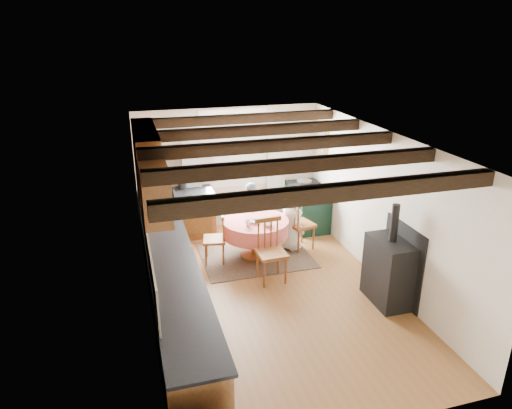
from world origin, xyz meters
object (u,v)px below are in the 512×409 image
object	(u,v)px
chair_left	(214,238)
cup	(248,223)
cast_iron_stove	(391,254)
child_right	(291,220)
aga_range	(308,206)
chair_near	(272,251)
dining_table	(255,238)
child_far	(251,211)
chair_right	(301,222)

from	to	relation	value
chair_left	cup	size ratio (longest dim) A/B	8.48
cast_iron_stove	child_right	bearing A→B (deg)	110.39
aga_range	chair_near	bearing A→B (deg)	-126.51
dining_table	aga_range	world-z (taller)	aga_range
dining_table	chair_left	world-z (taller)	chair_left
dining_table	cast_iron_stove	world-z (taller)	cast_iron_stove
child_far	child_right	xyz separation A→B (m)	(0.59, -0.62, 0.00)
child_right	cup	size ratio (longest dim) A/B	10.68
chair_left	cast_iron_stove	size ratio (longest dim) A/B	0.59
chair_right	child_far	bearing A→B (deg)	34.62
chair_right	aga_range	size ratio (longest dim) A/B	1.04
child_far	cup	distance (m)	1.02
cast_iron_stove	chair_right	bearing A→B (deg)	106.18
chair_near	cup	world-z (taller)	chair_near
chair_left	dining_table	bearing A→B (deg)	101.96
aga_range	child_right	distance (m)	1.05
child_right	chair_near	bearing A→B (deg)	126.45
chair_right	aga_range	xyz separation A→B (m)	(0.48, 0.84, -0.06)
chair_left	aga_range	xyz separation A→B (m)	(2.09, 0.93, -0.00)
cast_iron_stove	cup	bearing A→B (deg)	133.99
chair_right	child_right	world-z (taller)	child_right
cast_iron_stove	child_far	distance (m)	3.00
child_far	chair_near	bearing A→B (deg)	98.23
dining_table	chair_near	world-z (taller)	chair_near
dining_table	aga_range	xyz separation A→B (m)	(1.36, 0.94, 0.10)
child_right	child_far	bearing A→B (deg)	24.54
chair_right	cup	bearing A→B (deg)	90.77
chair_left	child_far	distance (m)	1.13
chair_right	chair_left	bearing A→B (deg)	78.26
chair_near	cup	bearing A→B (deg)	104.16
chair_left	cast_iron_stove	xyz separation A→B (m)	(2.20, -1.93, 0.32)
cast_iron_stove	cup	size ratio (longest dim) A/B	14.39
chair_near	aga_range	xyz separation A→B (m)	(1.35, 1.82, -0.07)
child_far	cup	xyz separation A→B (m)	(-0.31, -0.95, 0.17)
cast_iron_stove	chair_near	bearing A→B (deg)	144.51
child_far	dining_table	bearing A→B (deg)	93.05
chair_left	cast_iron_stove	bearing A→B (deg)	61.00
aga_range	cast_iron_stove	world-z (taller)	cast_iron_stove
chair_near	dining_table	bearing A→B (deg)	88.41
aga_range	cup	world-z (taller)	aga_range
chair_near	child_far	size ratio (longest dim) A/B	0.91
chair_near	cup	distance (m)	0.74
chair_near	chair_right	world-z (taller)	chair_near
chair_left	chair_near	bearing A→B (deg)	52.10
chair_near	child_far	world-z (taller)	child_far
chair_near	chair_right	bearing A→B (deg)	46.10
cup	child_right	bearing A→B (deg)	20.48
dining_table	child_far	bearing A→B (deg)	81.01
chair_right	cast_iron_stove	size ratio (longest dim) A/B	0.66
dining_table	child_right	xyz separation A→B (m)	(0.71, 0.13, 0.22)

